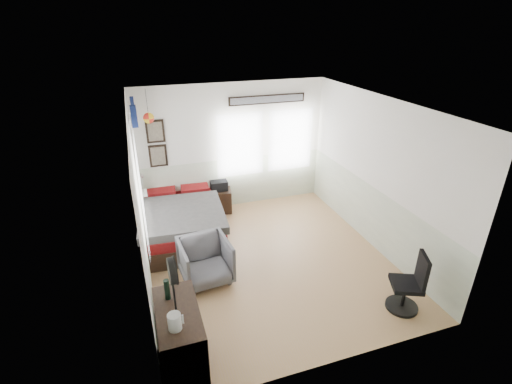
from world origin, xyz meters
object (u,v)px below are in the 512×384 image
armchair (205,261)px  task_chair (409,287)px  bed (182,222)px  nightstand (220,200)px  dresser (181,341)px

armchair → task_chair: 3.05m
bed → task_chair: size_ratio=2.36×
nightstand → task_chair: bearing=-52.9°
task_chair → nightstand: bearing=139.9°
dresser → nightstand: bearing=70.3°
armchair → task_chair: bearing=-36.4°
bed → nightstand: 1.23m
bed → armchair: (0.17, -1.41, 0.03)m
dresser → nightstand: 4.05m
dresser → armchair: bearing=69.1°
bed → armchair: armchair is taller
nightstand → task_chair: size_ratio=0.54×
dresser → task_chair: task_chair is taller
bed → nightstand: (0.92, 0.81, -0.07)m
bed → task_chair: (2.78, -2.98, 0.05)m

